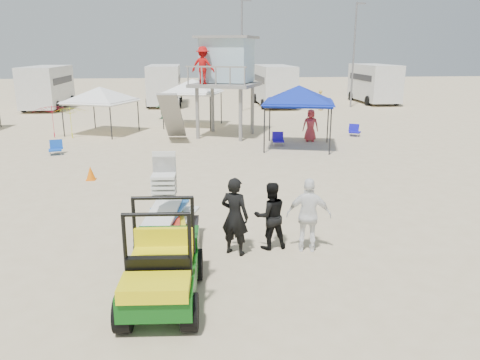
{
  "coord_description": "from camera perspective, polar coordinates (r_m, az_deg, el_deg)",
  "views": [
    {
      "loc": [
        -0.63,
        -8.45,
        4.53
      ],
      "look_at": [
        0.5,
        3.0,
        1.3
      ],
      "focal_mm": 35.0,
      "sensor_mm": 36.0,
      "label": 1
    }
  ],
  "objects": [
    {
      "name": "distant_beachgoers",
      "position": [
        29.58,
        0.1,
        8.44
      ],
      "size": [
        12.5,
        12.78,
        1.63
      ],
      "color": "gold",
      "rests_on": "ground"
    },
    {
      "name": "light_pole_right",
      "position": [
        39.05,
        13.68,
        14.47
      ],
      "size": [
        0.14,
        0.14,
        8.0
      ],
      "primitive_type": "cylinder",
      "color": "slate",
      "rests_on": "ground"
    },
    {
      "name": "man_left",
      "position": [
        10.53,
        -0.64,
        -4.45
      ],
      "size": [
        0.79,
        0.7,
        1.81
      ],
      "primitive_type": "imported",
      "rotation": [
        0.0,
        0.0,
        2.62
      ],
      "color": "black",
      "rests_on": "ground"
    },
    {
      "name": "canopy_blue",
      "position": [
        22.17,
        7.21,
        11.01
      ],
      "size": [
        3.71,
        3.71,
        3.32
      ],
      "color": "black",
      "rests_on": "ground"
    },
    {
      "name": "utility_cart",
      "position": [
        8.65,
        -9.66,
        -9.52
      ],
      "size": [
        1.39,
        2.55,
        1.88
      ],
      "color": "#0C4D11",
      "rests_on": "ground"
    },
    {
      "name": "beach_chair_c",
      "position": [
        26.09,
        13.75,
        5.92
      ],
      "size": [
        0.73,
        0.82,
        0.64
      ],
      "color": "#1411B8",
      "rests_on": "ground"
    },
    {
      "name": "umbrella_a",
      "position": [
        26.6,
        -21.88,
        6.64
      ],
      "size": [
        2.36,
        2.39,
        1.74
      ],
      "primitive_type": "imported",
      "rotation": [
        0.0,
        0.0,
        -0.29
      ],
      "color": "red",
      "rests_on": "ground"
    },
    {
      "name": "canopy_white_c",
      "position": [
        28.47,
        -5.82,
        11.89
      ],
      "size": [
        3.69,
        3.69,
        3.24
      ],
      "color": "black",
      "rests_on": "ground"
    },
    {
      "name": "rv_mid_left",
      "position": [
        40.1,
        -9.21,
        11.57
      ],
      "size": [
        2.65,
        6.5,
        3.25
      ],
      "color": "silver",
      "rests_on": "ground"
    },
    {
      "name": "light_pole_left",
      "position": [
        35.63,
        0.22,
        14.82
      ],
      "size": [
        0.14,
        0.14,
        8.0
      ],
      "primitive_type": "cylinder",
      "color": "slate",
      "rests_on": "ground"
    },
    {
      "name": "cone_far",
      "position": [
        17.55,
        -17.75,
        0.8
      ],
      "size": [
        0.34,
        0.34,
        0.5
      ],
      "primitive_type": "cone",
      "color": "orange",
      "rests_on": "ground"
    },
    {
      "name": "rv_far_right",
      "position": [
        42.97,
        16.02,
        11.44
      ],
      "size": [
        2.64,
        6.6,
        3.25
      ],
      "color": "silver",
      "rests_on": "ground"
    },
    {
      "name": "cone_near",
      "position": [
        18.9,
        -9.19,
        2.39
      ],
      "size": [
        0.34,
        0.34,
        0.5
      ],
      "primitive_type": "cone",
      "color": "orange",
      "rests_on": "ground"
    },
    {
      "name": "rv_far_left",
      "position": [
        40.18,
        -22.47,
        10.62
      ],
      "size": [
        2.64,
        6.8,
        3.25
      ],
      "color": "silver",
      "rests_on": "ground"
    },
    {
      "name": "beach_chair_b",
      "position": [
        22.94,
        4.66,
        5.03
      ],
      "size": [
        0.6,
        0.65,
        0.64
      ],
      "color": "#2210B2",
      "rests_on": "ground"
    },
    {
      "name": "lifeguard_tower",
      "position": [
        25.11,
        -2.04,
        13.94
      ],
      "size": [
        4.12,
        4.12,
        5.06
      ],
      "color": "gray",
      "rests_on": "ground"
    },
    {
      "name": "umbrella_b",
      "position": [
        26.09,
        -19.87,
        6.61
      ],
      "size": [
        2.58,
        2.58,
        1.67
      ],
      "primitive_type": "imported",
      "rotation": [
        0.0,
        0.0,
        0.66
      ],
      "color": "#D4E013",
      "rests_on": "ground"
    },
    {
      "name": "surf_trailer",
      "position": [
        10.82,
        -8.84,
        -4.48
      ],
      "size": [
        1.41,
        2.43,
        2.05
      ],
      "color": "black",
      "rests_on": "ground"
    },
    {
      "name": "rv_mid_right",
      "position": [
        39.1,
        4.22,
        11.63
      ],
      "size": [
        2.64,
        7.0,
        3.25
      ],
      "color": "silver",
      "rests_on": "ground"
    },
    {
      "name": "ground",
      "position": [
        9.6,
        -1.24,
        -12.46
      ],
      "size": [
        140.0,
        140.0,
        0.0
      ],
      "primitive_type": "plane",
      "color": "beige",
      "rests_on": "ground"
    },
    {
      "name": "man_right",
      "position": [
        10.81,
        8.39,
        -4.28
      ],
      "size": [
        1.09,
        0.64,
        1.74
      ],
      "primitive_type": "imported",
      "rotation": [
        0.0,
        0.0,
        2.92
      ],
      "color": "white",
      "rests_on": "ground"
    },
    {
      "name": "beach_chair_a",
      "position": [
        22.4,
        -21.56,
        3.72
      ],
      "size": [
        0.66,
        0.71,
        0.64
      ],
      "color": "#1047B6",
      "rests_on": "ground"
    },
    {
      "name": "man_mid",
      "position": [
        10.9,
        3.71,
        -4.35
      ],
      "size": [
        0.86,
        0.71,
        1.6
      ],
      "primitive_type": "imported",
      "rotation": [
        0.0,
        0.0,
        3.29
      ],
      "color": "black",
      "rests_on": "ground"
    },
    {
      "name": "canopy_white_a",
      "position": [
        26.97,
        -16.73,
        10.54
      ],
      "size": [
        3.99,
        3.99,
        2.97
      ],
      "color": "black",
      "rests_on": "ground"
    }
  ]
}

